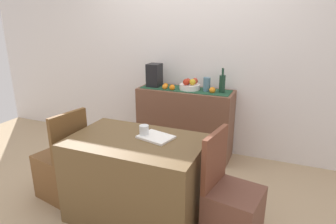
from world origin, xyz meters
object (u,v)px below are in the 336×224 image
Objects in this scene: wine_bottle at (222,84)px; coffee_cup at (144,131)px; fruit_bowl at (190,87)px; open_book at (156,137)px; sideboard_console at (185,122)px; dining_table at (137,178)px; chair_near_window at (63,171)px; ceramic_vase at (207,85)px; coffee_maker at (154,75)px; chair_by_corner at (231,211)px.

coffee_cup is at bearing -106.99° from wine_bottle.
open_book is (0.12, -1.26, -0.15)m from fruit_bowl.
dining_table is at bearing -88.80° from sideboard_console.
wine_bottle is 1.33m from coffee_cup.
dining_table is 1.27× the size of chair_near_window.
dining_table is (-0.24, -1.35, -0.58)m from ceramic_vase.
ceramic_vase is (0.69, 0.00, -0.06)m from coffee_maker.
fruit_bowl is 0.90× the size of open_book.
sideboard_console is at bearing 112.37° from open_book.
coffee_maker reaches higher than dining_table.
sideboard_console is at bearing 59.21° from chair_near_window.
open_book is at bearing 172.79° from chair_by_corner.
coffee_maker reaches higher than sideboard_console.
fruit_bowl reaches higher than chair_by_corner.
wine_bottle is 1.31m from open_book.
chair_by_corner is at bearing -57.37° from sideboard_console.
open_book reaches higher than dining_table.
chair_by_corner is at bearing 0.19° from dining_table.
chair_near_window is (-0.86, -1.35, -0.64)m from fruit_bowl.
coffee_maker is 1.59m from chair_near_window.
sideboard_console is at bearing 91.20° from dining_table.
chair_near_window reaches higher than dining_table.
open_book is at bearing -82.13° from sideboard_console.
open_book is (0.60, -1.26, -0.26)m from coffee_maker.
wine_bottle is at bearing 73.01° from coffee_cup.
dining_table is (-0.42, -1.35, -0.61)m from wine_bottle.
dining_table is at bearing -179.81° from chair_by_corner.
dining_table is 0.84m from chair_near_window.
open_book is (-0.28, -1.26, -0.23)m from wine_bottle.
coffee_maker reaches higher than fruit_bowl.
sideboard_console is 0.71m from wine_bottle.
coffee_cup is (-0.20, -1.26, -0.16)m from ceramic_vase.
open_book is 0.31× the size of chair_by_corner.
wine_bottle is at bearing 0.00° from sideboard_console.
chair_near_window is at bearing -179.77° from dining_table.
coffee_maker is 1.04× the size of open_book.
open_book is at bearing 5.43° from chair_near_window.
fruit_bowl reaches higher than dining_table.
sideboard_console is 4.70× the size of fruit_bowl.
coffee_maker is (-0.42, 0.00, 0.58)m from sideboard_console.
wine_bottle reaches higher than coffee_maker.
coffee_maker reaches higher than chair_by_corner.
ceramic_vase is 1.29m from coffee_cup.
open_book is (0.17, -1.26, 0.32)m from sideboard_console.
sideboard_console reaches higher than open_book.
fruit_bowl is 1.72m from chair_near_window.
coffee_maker is at bearing 133.63° from chair_by_corner.
sideboard_console is 1.31m from open_book.
coffee_maker is 1.56m from dining_table.
chair_near_window is (-0.38, -1.35, -0.74)m from coffee_maker.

